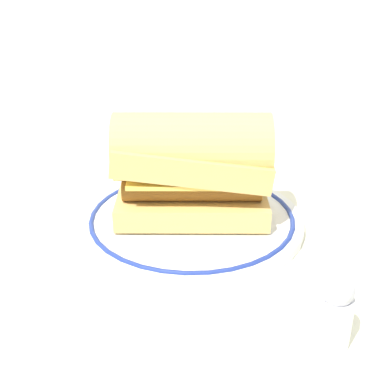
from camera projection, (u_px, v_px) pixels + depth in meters
The scene contains 4 objects.
ground_plane at pixel (177, 219), 0.65m from camera, with size 1.50×1.50×0.00m, color #EAE7C8.
plate at pixel (192, 220), 0.63m from camera, with size 0.27×0.27×0.01m.
sausage_sandwich at pixel (192, 165), 0.60m from camera, with size 0.19×0.12×0.13m.
salt_shaker at pixel (335, 312), 0.43m from camera, with size 0.03×0.03×0.07m.
Camera 1 is at (-0.06, -0.57, 0.31)m, focal length 48.81 mm.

